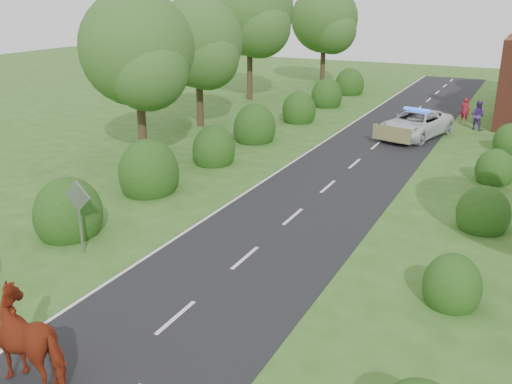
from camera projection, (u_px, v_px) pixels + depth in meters
The scene contains 14 objects.
ground at pixel (176, 318), 15.10m from camera, with size 120.00×120.00×0.00m, color #33591D.
road at pixel (348, 169), 27.78m from camera, with size 6.00×70.00×0.02m, color black.
road_markings at pixel (302, 176), 26.69m from camera, with size 4.96×70.00×0.01m.
hedgerow_left at pixel (198, 155), 27.46m from camera, with size 2.75×50.41×3.00m.
hedgerow_right at pixel (486, 204), 21.64m from camera, with size 2.10×45.78×2.10m.
tree_left_a at pixel (139, 54), 27.43m from camera, with size 5.74×5.60×8.38m.
tree_left_b at pixel (200, 46), 34.92m from camera, with size 5.74×5.60×8.07m.
tree_left_c at pixel (252, 15), 43.47m from camera, with size 6.97×6.80×10.22m.
tree_left_d at pixel (327, 22), 51.21m from camera, with size 6.15×6.00×8.89m.
road_sign at pixel (78, 206), 18.33m from camera, with size 1.06×0.08×2.53m.
cow at pixel (37, 343), 12.52m from camera, with size 1.30×2.47×1.75m, color maroon.
police_van at pixel (415, 124), 33.67m from camera, with size 4.00×6.18×1.73m.
pedestrian_red at pixel (465, 110), 37.69m from camera, with size 0.58×0.38×1.59m, color #A6142A.
pedestrian_purple at pixel (478, 115), 35.49m from camera, with size 0.88×0.69×1.82m, color #4B2B7D.
Camera 1 is at (7.73, -10.83, 8.16)m, focal length 40.00 mm.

